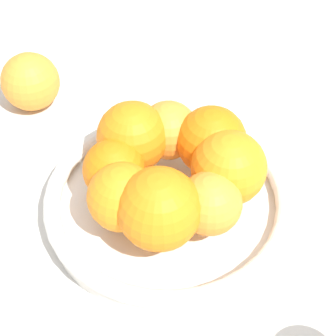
# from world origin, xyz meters

# --- Properties ---
(ground_plane) EXTENTS (4.00, 4.00, 0.00)m
(ground_plane) POSITION_xyz_m (0.00, 0.00, 0.00)
(ground_plane) COLOR beige
(fruit_bowl) EXTENTS (0.27, 0.27, 0.04)m
(fruit_bowl) POSITION_xyz_m (0.00, 0.00, 0.02)
(fruit_bowl) COLOR silver
(fruit_bowl) RESTS_ON ground_plane
(orange_pile) EXTENTS (0.19, 0.19, 0.08)m
(orange_pile) POSITION_xyz_m (0.00, -0.00, 0.07)
(orange_pile) COLOR orange
(orange_pile) RESTS_ON fruit_bowl
(stray_orange) EXTENTS (0.08, 0.08, 0.08)m
(stray_orange) POSITION_xyz_m (-0.21, 0.16, 0.04)
(stray_orange) COLOR orange
(stray_orange) RESTS_ON ground_plane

